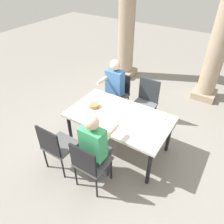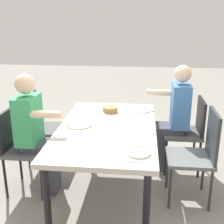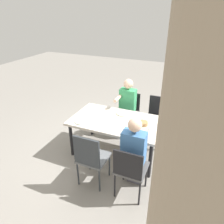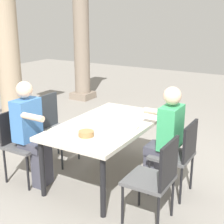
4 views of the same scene
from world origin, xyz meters
name	(u,v)px [view 2 (image 2 of 4)]	position (x,y,z in m)	size (l,w,h in m)	color
ground_plane	(108,190)	(0.00, 0.00, 0.00)	(16.00, 16.00, 0.00)	gray
dining_table	(107,133)	(0.00, 0.00, 0.67)	(1.68, 0.97, 0.73)	beige
chair_west_north	(189,129)	(-0.57, 0.90, 0.52)	(0.44, 0.44, 0.89)	#4F4F50
chair_west_south	(41,124)	(-0.57, -0.91, 0.52)	(0.44, 0.44, 0.90)	#4F4F50
chair_mid_north	(199,151)	(0.06, 0.91, 0.54)	(0.44, 0.44, 0.95)	#5B5E61
chair_mid_south	(21,144)	(0.06, -0.90, 0.52)	(0.44, 0.44, 0.89)	#4F4F50
diner_woman_green	(174,116)	(-0.58, 0.72, 0.68)	(0.35, 0.49, 1.28)	#3F3F4C
diner_man_white	(35,131)	(0.06, -0.73, 0.68)	(0.35, 0.49, 1.27)	#3F3F4C
plate_0	(140,110)	(-0.57, 0.32, 0.74)	(0.25, 0.25, 0.02)	white
fork_0	(140,107)	(-0.72, 0.32, 0.73)	(0.02, 0.17, 0.01)	silver
spoon_0	(140,115)	(-0.42, 0.32, 0.73)	(0.02, 0.17, 0.01)	silver
plate_1	(79,125)	(-0.01, -0.29, 0.74)	(0.26, 0.26, 0.02)	silver
fork_1	(82,120)	(-0.16, -0.29, 0.73)	(0.02, 0.17, 0.01)	silver
spoon_1	(76,131)	(0.14, -0.29, 0.73)	(0.02, 0.17, 0.01)	silver
plate_2	(138,153)	(0.57, 0.33, 0.74)	(0.20, 0.20, 0.02)	white
fork_2	(139,146)	(0.42, 0.33, 0.73)	(0.02, 0.17, 0.01)	silver
spoon_2	(138,162)	(0.72, 0.33, 0.73)	(0.02, 0.17, 0.01)	silver
bread_basket	(110,109)	(-0.49, -0.02, 0.76)	(0.17, 0.17, 0.06)	#9E7547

